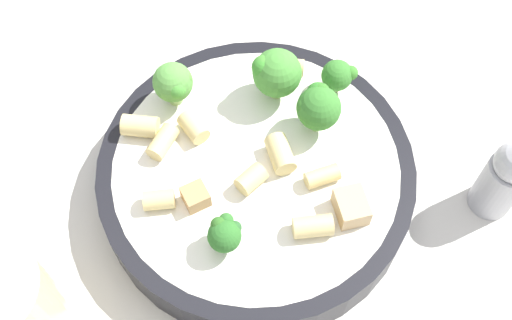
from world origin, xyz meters
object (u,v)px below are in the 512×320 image
Objects in this scene: broccoli_floret_3 at (318,106)px; pasta_bowl at (256,176)px; chicken_chunk_1 at (351,207)px; rigatoni_2 at (248,178)px; broccoli_floret_4 at (173,83)px; chicken_chunk_0 at (196,197)px; rigatoni_5 at (159,200)px; rigatoni_8 at (289,67)px; pepper_shaker at (505,178)px; broccoli_floret_0 at (276,73)px; drinking_glass at (12,316)px; rigatoni_1 at (194,127)px; broccoli_floret_1 at (224,234)px; rigatoni_3 at (313,226)px; rigatoni_6 at (164,138)px; rigatoni_0 at (280,154)px; rigatoni_4 at (323,174)px; broccoli_floret_2 at (338,76)px; rigatoni_7 at (140,126)px.

pasta_bowl is at bearing -127.92° from broccoli_floret_3.
rigatoni_2 is at bearing 176.01° from chicken_chunk_1.
pasta_bowl is at bearing 164.58° from chicken_chunk_1.
broccoli_floret_4 is 2.27× the size of chicken_chunk_0.
rigatoni_5 and rigatoni_8 have the same top height.
rigatoni_2 is at bearing -165.30° from pepper_shaker.
drinking_glass is (-0.13, -0.23, -0.02)m from broccoli_floret_0.
rigatoni_1 is 0.30× the size of pepper_shaker.
broccoli_floret_1 is at bearing -18.99° from rigatoni_5.
rigatoni_2 is 0.76× the size of rigatoni_3.
broccoli_floret_3 is 0.12m from rigatoni_6.
rigatoni_0 is 0.22m from drinking_glass.
drinking_glass is (-0.13, -0.09, -0.01)m from broccoli_floret_1.
rigatoni_5 is at bearing -156.16° from rigatoni_4.
drinking_glass reaches higher than rigatoni_2.
chicken_chunk_0 is 0.17× the size of drinking_glass.
drinking_glass reaches higher than rigatoni_5.
rigatoni_4 is 0.96× the size of chicken_chunk_1.
rigatoni_0 is 1.11× the size of rigatoni_4.
rigatoni_6 is 0.06m from chicken_chunk_0.
broccoli_floret_0 is at bearing 115.26° from rigatoni_3.
rigatoni_0 is at bearing -6.31° from rigatoni_1.
rigatoni_1 is 0.90× the size of chicken_chunk_1.
rigatoni_6 is at bearing 103.56° from rigatoni_5.
broccoli_floret_1 is 0.75× the size of broccoli_floret_4.
rigatoni_1 is at bearing 161.65° from pasta_bowl.
drinking_glass is at bearing -118.93° from rigatoni_8.
broccoli_floret_1 is at bearing -157.05° from rigatoni_3.
rigatoni_1 is 1.03× the size of rigatoni_8.
rigatoni_5 is at bearing -117.41° from broccoli_floret_0.
chicken_chunk_0 is 0.24m from pepper_shaker.
rigatoni_6 is (-0.12, -0.08, -0.01)m from broccoli_floret_2.
pasta_bowl is at bearing -5.32° from rigatoni_7.
drinking_glass reaches higher than pepper_shaker.
rigatoni_7 reaches higher than pasta_bowl.
rigatoni_2 is at bearing -38.37° from broccoli_floret_4.
rigatoni_4 is (0.05, -0.07, -0.02)m from broccoli_floret_0.
rigatoni_4 is at bearing -166.61° from pepper_shaker.
chicken_chunk_1 is 0.25m from drinking_glass.
broccoli_floret_4 is 0.40× the size of drinking_glass.
rigatoni_2 is 0.08m from chicken_chunk_1.
chicken_chunk_0 is at bearing 50.25° from drinking_glass.
broccoli_floret_3 is at bearing 44.12° from rigatoni_5.
pasta_bowl is at bearing -18.35° from rigatoni_1.
broccoli_floret_0 reaches higher than chicken_chunk_0.
broccoli_floret_1 is 0.10m from rigatoni_6.
broccoli_floret_4 is at bearing -161.49° from broccoli_floret_0.
broccoli_floret_1 is 0.98× the size of broccoli_floret_2.
rigatoni_0 is 1.22× the size of rigatoni_8.
broccoli_floret_1 is at bearing -60.41° from rigatoni_1.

